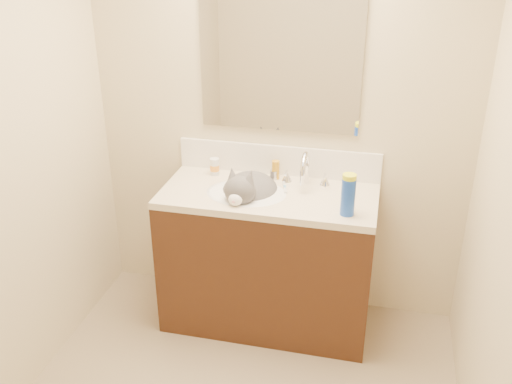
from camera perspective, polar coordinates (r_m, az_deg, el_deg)
The scene contains 16 objects.
room_shell at distance 2.05m, azimuth -4.32°, elevation 4.41°, with size 2.24×2.54×2.52m.
vanity_cabinet at distance 3.38m, azimuth 1.19°, elevation -6.96°, with size 1.20×0.55×0.82m, color #391E10.
counter_slab at distance 3.17m, azimuth 1.26°, elevation -0.38°, with size 1.20×0.55×0.04m, color beige.
basin at distance 3.19m, azimuth -0.97°, elevation -1.21°, with size 0.45×0.36×0.14m, color white.
faucet at distance 3.22m, azimuth 4.93°, elevation 2.03°, with size 0.28×0.20×0.21m.
cat at distance 3.20m, azimuth -0.75°, elevation -0.14°, with size 0.37×0.47×0.34m.
backsplash at distance 3.36m, azimuth 2.22°, elevation 3.20°, with size 1.20×0.02×0.18m, color white.
mirror at distance 3.19m, azimuth 2.40°, elevation 13.07°, with size 0.90×0.02×0.80m, color white.
pill_bottle at distance 3.38m, azimuth -4.16°, elevation 2.56°, with size 0.06×0.06×0.10m, color silver.
pill_label at distance 3.38m, azimuth -4.16°, elevation 2.44°, with size 0.06×0.06×0.04m, color orange.
silver_jar at distance 3.32m, azimuth 1.80°, elevation 1.75°, with size 0.05×0.05×0.05m, color #B7B7BC.
amber_bottle at distance 3.32m, azimuth 1.98°, elevation 2.23°, with size 0.04×0.04×0.11m, color #C98D17.
toothbrush at distance 3.22m, azimuth 2.89°, elevation 0.47°, with size 0.02×0.15×0.01m, color silver.
toothbrush_head at distance 3.22m, azimuth 2.89°, elevation 0.50°, with size 0.01×0.03×0.01m, color #60A1CE.
spray_can at distance 2.92m, azimuth 9.19°, elevation -0.48°, with size 0.07×0.07×0.20m, color blue.
spray_cap at distance 2.88m, azimuth 9.33°, elevation 1.35°, with size 0.07×0.07×0.04m, color yellow.
Camera 1 is at (0.59, -1.82, 2.22)m, focal length 40.00 mm.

